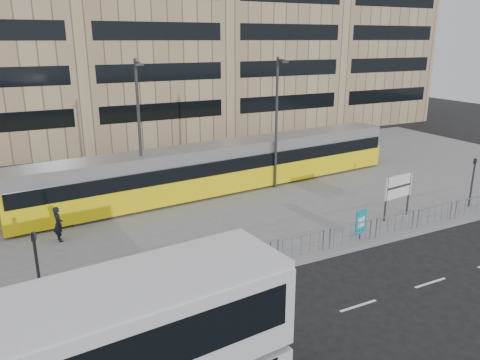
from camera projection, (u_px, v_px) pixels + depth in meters
name	position (u px, v px, depth m)	size (l,w,h in m)	color
ground	(264.00, 274.00, 21.05)	(120.00, 120.00, 0.00)	black
plaza	(175.00, 196.00, 31.26)	(64.00, 24.00, 0.15)	slate
kerb	(264.00, 272.00, 21.07)	(64.00, 0.25, 0.17)	gray
building_row	(110.00, 10.00, 47.20)	(70.40, 18.40, 31.20)	maroon
pedestrian_barrier	(296.00, 241.00, 22.06)	(32.07, 0.07, 1.10)	#94979C
road_markings	(338.00, 312.00, 18.07)	(62.00, 0.12, 0.01)	white
tram	(223.00, 167.00, 31.75)	(27.86, 5.20, 3.27)	yellow
station_sign	(398.00, 188.00, 26.73)	(2.23, 0.36, 2.57)	#2D2D30
ad_panel	(361.00, 222.00, 24.02)	(0.85, 0.26, 1.61)	#2D2D30
pedestrian	(58.00, 224.00, 23.84)	(0.68, 0.45, 1.87)	black
traffic_light_west	(36.00, 260.00, 17.65)	(0.23, 0.25, 3.10)	#2D2D30
traffic_light_east	(473.00, 176.00, 28.40)	(0.23, 0.25, 3.10)	#2D2D30
lamp_post_west	(140.00, 130.00, 27.45)	(0.45, 1.04, 8.93)	#2D2D30
lamp_post_east	(277.00, 119.00, 31.33)	(0.45, 1.04, 8.88)	#2D2D30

